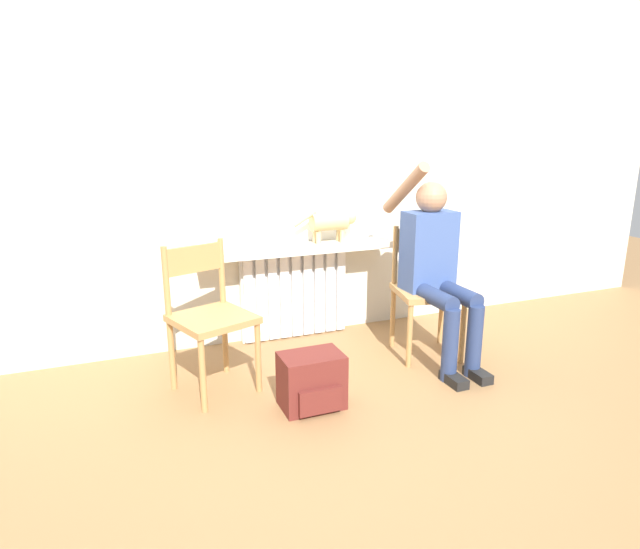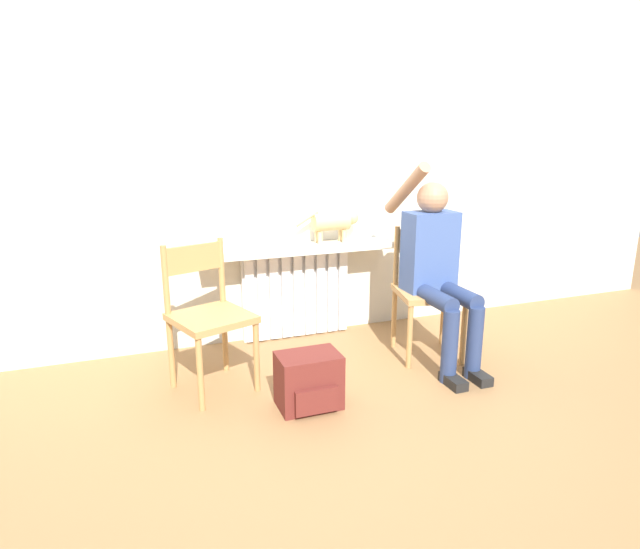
# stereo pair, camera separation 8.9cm
# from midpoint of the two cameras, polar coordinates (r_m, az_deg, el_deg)

# --- Properties ---
(ground_plane) EXTENTS (12.00, 12.00, 0.00)m
(ground_plane) POSITION_cam_midpoint_polar(r_m,az_deg,el_deg) (3.15, 3.57, -13.66)
(ground_plane) COLOR olive
(wall_with_window) EXTENTS (7.00, 0.06, 2.70)m
(wall_with_window) POSITION_cam_midpoint_polar(r_m,az_deg,el_deg) (3.92, -3.98, 12.61)
(wall_with_window) COLOR beige
(wall_with_window) RESTS_ON ground_plane
(radiator) EXTENTS (0.82, 0.08, 0.67)m
(radiator) POSITION_cam_midpoint_polar(r_m,az_deg,el_deg) (4.01, -3.37, -2.06)
(radiator) COLOR white
(radiator) RESTS_ON ground_plane
(windowsill) EXTENTS (1.44, 0.25, 0.05)m
(windowsill) POSITION_cam_midpoint_polar(r_m,az_deg,el_deg) (3.85, -3.09, 2.76)
(windowsill) COLOR silver
(windowsill) RESTS_ON radiator
(window_glass) EXTENTS (1.38, 0.01, 1.15)m
(window_glass) POSITION_cam_midpoint_polar(r_m,az_deg,el_deg) (3.88, -3.80, 11.80)
(window_glass) COLOR white
(window_glass) RESTS_ON windowsill
(chair_left) EXTENTS (0.54, 0.54, 0.88)m
(chair_left) POSITION_cam_midpoint_polar(r_m,az_deg,el_deg) (3.22, -12.52, -4.21)
(chair_left) COLOR #B2844C
(chair_left) RESTS_ON ground_plane
(chair_right) EXTENTS (0.50, 0.50, 0.88)m
(chair_right) POSITION_cam_midpoint_polar(r_m,az_deg,el_deg) (3.73, 10.58, -1.44)
(chair_right) COLOR #B2844C
(chair_right) RESTS_ON ground_plane
(person) EXTENTS (0.36, 0.97, 1.33)m
(person) POSITION_cam_midpoint_polar(r_m,az_deg,el_deg) (3.59, 11.57, 1.27)
(person) COLOR navy
(person) RESTS_ON ground_plane
(cat) EXTENTS (0.49, 0.13, 0.25)m
(cat) POSITION_cam_midpoint_polar(r_m,az_deg,el_deg) (3.92, 0.65, 5.66)
(cat) COLOR #DBB77A
(cat) RESTS_ON windowsill
(backpack) EXTENTS (0.35, 0.27, 0.31)m
(backpack) POSITION_cam_midpoint_polar(r_m,az_deg,el_deg) (3.06, -1.73, -11.32)
(backpack) COLOR maroon
(backpack) RESTS_ON ground_plane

